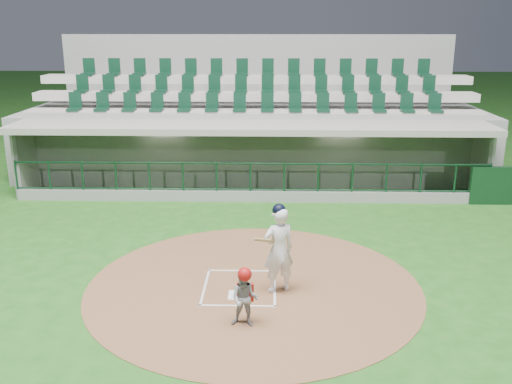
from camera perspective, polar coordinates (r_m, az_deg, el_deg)
ground at (r=12.69m, az=-1.56°, el=-8.96°), size 120.00×120.00×0.00m
dirt_circle at (r=12.50m, az=-0.22°, el=-9.34°), size 7.20×7.20×0.01m
home_plate at (r=12.05m, az=-1.74°, el=-10.28°), size 0.43×0.43×0.02m
batter_box_chalk at (r=12.41m, az=-1.64°, el=-9.48°), size 1.55×1.80×0.01m
dugout_structure at (r=19.79m, az=-0.02°, el=3.29°), size 16.40×3.70×3.00m
seating_deck at (r=22.73m, az=-0.11°, el=6.20°), size 17.00×6.72×5.15m
batter at (r=11.87m, az=2.26°, el=-5.67°), size 0.94×0.98×1.94m
catcher at (r=10.71m, az=-1.12°, el=-10.45°), size 0.58×0.48×1.17m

